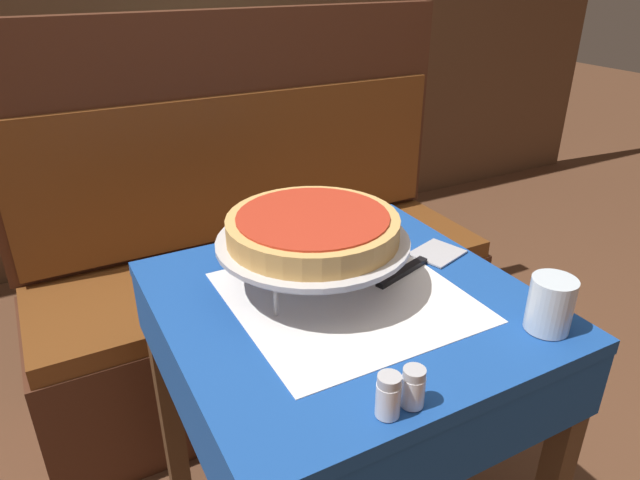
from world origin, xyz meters
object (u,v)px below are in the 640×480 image
dining_table_front (345,342)px  condiment_caddy (250,109)px  dining_table_rear (237,141)px  deep_dish_pizza (313,227)px  water_glass_near (550,304)px  pepper_shaker (413,387)px  pizza_pan_stand (313,243)px  salt_shaker (388,396)px  pizza_server (421,262)px  booth_bench (264,287)px

dining_table_front → condiment_caddy: condiment_caddy is taller
dining_table_rear → deep_dish_pizza: deep_dish_pizza is taller
water_glass_near → pepper_shaker: 0.34m
deep_dish_pizza → pepper_shaker: 0.40m
water_glass_near → condiment_caddy: bearing=86.0°
pizza_pan_stand → salt_shaker: size_ratio=5.47×
pepper_shaker → condiment_caddy: bearing=75.6°
deep_dish_pizza → pizza_server: (0.25, -0.03, -0.13)m
deep_dish_pizza → water_glass_near: bearing=-48.1°
deep_dish_pizza → salt_shaker: 0.40m
booth_bench → water_glass_near: size_ratio=14.90×
pizza_pan_stand → pizza_server: pizza_pan_stand is taller
deep_dish_pizza → water_glass_near: size_ratio=3.35×
dining_table_front → pizza_pan_stand: (-0.04, 0.07, 0.21)m
dining_table_rear → condiment_caddy: condiment_caddy is taller
salt_shaker → water_glass_near: bearing=6.7°
dining_table_rear → pizza_server: size_ratio=2.82×
dining_table_front → dining_table_rear: dining_table_front is taller
pizza_server → salt_shaker: size_ratio=3.83×
pepper_shaker → condiment_caddy: (0.46, 1.78, -0.01)m
dining_table_rear → salt_shaker: (-0.46, -1.85, 0.16)m
booth_bench → salt_shaker: 1.20m
deep_dish_pizza → condiment_caddy: (0.43, 1.40, -0.11)m
water_glass_near → pepper_shaker: water_glass_near is taller
booth_bench → dining_table_rear: bearing=74.6°
booth_bench → pepper_shaker: 1.19m
pizza_pan_stand → pepper_shaker: 0.39m
dining_table_front → booth_bench: 0.83m
pizza_server → condiment_caddy: size_ratio=1.94×
dining_table_front → water_glass_near: water_glass_near is taller
dining_table_front → salt_shaker: bearing=-110.1°
pizza_pan_stand → water_glass_near: (0.30, -0.34, -0.05)m
dining_table_front → pepper_shaker: pepper_shaker is taller
water_glass_near → salt_shaker: bearing=-173.3°
pizza_pan_stand → condiment_caddy: 1.46m
dining_table_front → booth_bench: size_ratio=0.50×
deep_dish_pizza → dining_table_rear: bearing=75.5°
dining_table_front → pizza_server: pizza_server is taller
dining_table_rear → pizza_pan_stand: 1.53m
dining_table_front → pizza_server: 0.25m
pizza_pan_stand → dining_table_rear: bearing=75.5°
dining_table_rear → booth_bench: booth_bench is taller
dining_table_rear → booth_bench: 0.85m
water_glass_near → salt_shaker: (-0.38, -0.05, -0.02)m
pizza_server → condiment_caddy: bearing=83.2°
condiment_caddy → salt_shaker: bearing=-105.7°
water_glass_near → salt_shaker: 0.38m
dining_table_rear → booth_bench: size_ratio=0.50×
dining_table_front → pizza_server: bearing=10.5°
dining_table_rear → salt_shaker: size_ratio=10.79×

